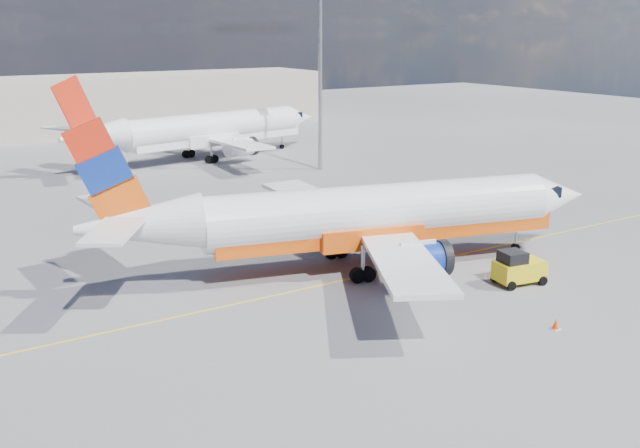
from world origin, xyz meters
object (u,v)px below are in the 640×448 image
second_jet (206,130)px  gse_tug (518,268)px  traffic_cone (556,324)px  main_jet (364,216)px

second_jet → gse_tug: size_ratio=10.78×
gse_tug → traffic_cone: (-3.39, -5.69, -0.69)m
gse_tug → second_jet: bearing=98.2°
gse_tug → traffic_cone: size_ratio=5.30×
main_jet → gse_tug: size_ratio=10.75×
traffic_cone → gse_tug: bearing=59.2°
second_jet → traffic_cone: 54.38m
main_jet → traffic_cone: main_jet is taller
main_jet → gse_tug: main_jet is taller
main_jet → gse_tug: (6.04, -7.25, -2.41)m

